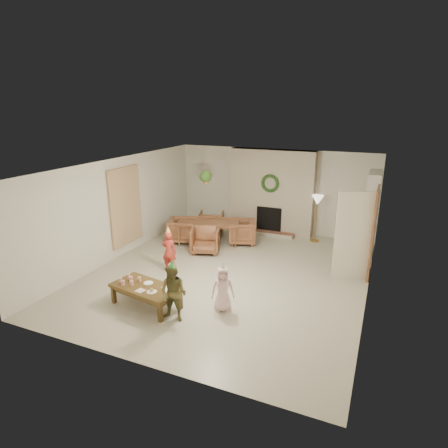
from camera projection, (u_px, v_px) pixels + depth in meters
The scene contains 56 objects.
floor at pixel (229, 274), 8.80m from camera, with size 7.00×7.00×0.00m, color #B7B29E.
ceiling at pixel (229, 166), 8.05m from camera, with size 7.00×7.00×0.00m, color white.
wall_back at pixel (274, 191), 11.49m from camera, with size 7.00×7.00×0.00m, color silver.
wall_front at pixel (134, 289), 5.36m from camera, with size 7.00×7.00×0.00m, color silver.
wall_left at pixel (119, 208), 9.56m from camera, with size 7.00×7.00×0.00m, color silver.
wall_right at pixel (374, 240), 7.29m from camera, with size 7.00×7.00×0.00m, color silver.
fireplace_mass at pixel (272, 192), 11.31m from camera, with size 2.50×0.40×2.50m, color #512715.
fireplace_hearth at pixel (267, 233), 11.36m from camera, with size 1.60×0.30×0.12m, color maroon.
fireplace_firebox at pixel (269, 219), 11.39m from camera, with size 0.75×0.12×0.75m, color black.
fireplace_wreath at pixel (270, 183), 11.02m from camera, with size 0.54×0.54×0.10m, color #1C4218.
floor_lamp_base at pixel (315, 241), 10.89m from camera, with size 0.25×0.25×0.03m, color gold.
floor_lamp_post at pixel (316, 220), 10.70m from camera, with size 0.03×0.03×1.21m, color gold.
floor_lamp_shade at pixel (318, 200), 10.53m from camera, with size 0.32×0.32×0.27m, color beige.
bookshelf_carcass at pixel (371, 216), 9.40m from camera, with size 0.30×1.00×2.20m, color white.
bookshelf_shelf_a at pixel (367, 241), 9.61m from camera, with size 0.30×0.92×0.03m, color white.
bookshelf_shelf_b at pixel (369, 226), 9.49m from camera, with size 0.30×0.92×0.03m, color white.
bookshelf_shelf_c at pixel (371, 210), 9.37m from camera, with size 0.30×0.92×0.03m, color white.
bookshelf_shelf_d at pixel (373, 194), 9.25m from camera, with size 0.30×0.92×0.03m, color white.
books_row_lower at pixel (366, 237), 9.44m from camera, with size 0.20×0.40×0.24m, color maroon.
books_row_mid at pixel (369, 220), 9.50m from camera, with size 0.20×0.44×0.24m, color #295996.
books_row_upper at pixel (370, 206), 9.25m from camera, with size 0.20×0.36×0.22m, color #A36222.
door_frame at pixel (373, 233), 8.42m from camera, with size 0.05×0.86×2.04m, color brown.
door_leaf at pixel (353, 237), 8.24m from camera, with size 0.05×0.80×2.00m, color beige.
curtain_panel at pixel (126, 206), 9.72m from camera, with size 0.06×1.20×2.00m, color beige.
dining_table at pixel (209, 232), 10.71m from camera, with size 1.73×0.96×0.61m, color brown.
dining_chair_near at pixel (205, 240), 9.98m from camera, with size 0.72×0.74×0.67m, color brown.
dining_chair_far at pixel (211, 223), 11.43m from camera, with size 0.72×0.74×0.67m, color brown.
dining_chair_left at pixel (182, 230), 10.76m from camera, with size 0.72×0.74×0.67m, color brown.
dining_chair_right at pixel (242, 232), 10.64m from camera, with size 0.72×0.74×0.67m, color brown.
hanging_plant_cord at pixel (206, 168), 9.96m from camera, with size 0.01×0.01×0.70m, color tan.
hanging_plant_pot at pixel (206, 181), 10.06m from camera, with size 0.16×0.16×0.12m, color #9B5E32.
hanging_plant_foliage at pixel (206, 177), 10.03m from camera, with size 0.32×0.32×0.32m, color #274A18.
coffee_table_top at pixel (146, 288), 7.28m from camera, with size 1.36×0.68×0.06m, color #533D1B.
coffee_table_apron at pixel (146, 291), 7.30m from camera, with size 1.25×0.57×0.08m, color #533D1B.
coffee_leg_fl at pixel (114, 295), 7.45m from camera, with size 0.07×0.07×0.35m, color #533D1B.
coffee_leg_fr at pixel (160, 313), 6.80m from camera, with size 0.07×0.07×0.35m, color #533D1B.
coffee_leg_bl at pixel (135, 284), 7.89m from camera, with size 0.07×0.07×0.35m, color #533D1B.
coffee_leg_br at pixel (180, 300), 7.24m from camera, with size 0.07×0.07×0.35m, color #533D1B.
cup_a at pixel (120, 280), 7.41m from camera, with size 0.07×0.07×0.09m, color silver.
cup_b at pixel (129, 276), 7.58m from camera, with size 0.07×0.07×0.09m, color silver.
cup_c at pixel (123, 283), 7.30m from camera, with size 0.07×0.07×0.09m, color silver.
cup_d at pixel (131, 279), 7.47m from camera, with size 0.07×0.07×0.09m, color silver.
cup_e at pixel (131, 283), 7.29m from camera, with size 0.07×0.07×0.09m, color silver.
cup_f at pixel (139, 279), 7.46m from camera, with size 0.07×0.07×0.09m, color silver.
plate_a at pixel (148, 283), 7.40m from camera, with size 0.19×0.19×0.01m, color white.
plate_b at pixel (152, 292), 7.05m from camera, with size 0.19×0.19×0.01m, color white.
plate_c at pixel (168, 290), 7.10m from camera, with size 0.19×0.19×0.01m, color white.
food_scoop at pixel (152, 290), 7.04m from camera, with size 0.07×0.07×0.07m, color tan.
napkin_left at pixel (140, 291), 7.10m from camera, with size 0.16×0.16×0.01m, color #DCA2AC.
napkin_right at pixel (167, 287), 7.23m from camera, with size 0.16×0.16×0.01m, color #DCA2AC.
child_red at pixel (169, 251), 8.80m from camera, with size 0.35×0.23×0.97m, color #B73227.
party_hat_red at pixel (168, 230), 8.64m from camera, with size 0.13×0.13×0.18m, color #F7FD54.
child_plaid at pixel (173, 293), 6.75m from camera, with size 0.52×0.40×1.06m, color brown.
party_hat_plaid at pixel (172, 264), 6.58m from camera, with size 0.13×0.13×0.17m, color green.
child_pink at pixel (223, 289), 7.11m from camera, with size 0.43×0.28×0.88m, color #FECBD0.
party_hat_pink at pixel (223, 266), 6.97m from camera, with size 0.11×0.11×0.16m, color silver.
Camera 1 is at (3.09, -7.43, 3.74)m, focal length 30.51 mm.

